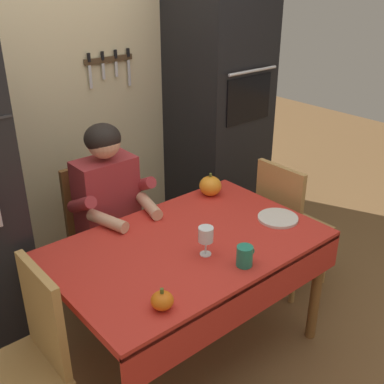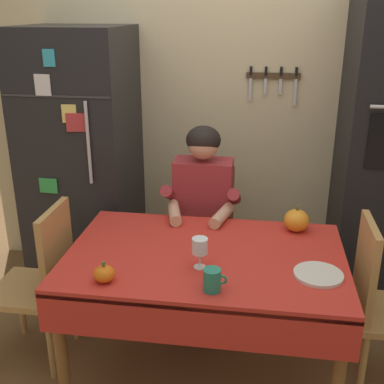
{
  "view_description": "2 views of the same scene",
  "coord_description": "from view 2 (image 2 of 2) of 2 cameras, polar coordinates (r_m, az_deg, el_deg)",
  "views": [
    {
      "loc": [
        -1.34,
        -1.52,
        2.04
      ],
      "look_at": [
        0.07,
        0.15,
        0.99
      ],
      "focal_mm": 44.16,
      "sensor_mm": 36.0,
      "label": 1
    },
    {
      "loc": [
        0.26,
        -2.06,
        1.9
      ],
      "look_at": [
        -0.09,
        0.24,
        1.01
      ],
      "focal_mm": 45.38,
      "sensor_mm": 36.0,
      "label": 2
    }
  ],
  "objects": [
    {
      "name": "ground_plane",
      "position": [
        2.82,
        1.13,
        -21.6
      ],
      "size": [
        10.0,
        10.0,
        0.0
      ],
      "primitive_type": "plane",
      "color": "brown",
      "rests_on": "ground"
    },
    {
      "name": "pumpkin_large",
      "position": [
        2.74,
        12.18,
        -3.27
      ],
      "size": [
        0.14,
        0.14,
        0.15
      ],
      "color": "orange",
      "rests_on": "dining_table"
    },
    {
      "name": "serving_tray",
      "position": [
        2.34,
        14.63,
        -9.36
      ],
      "size": [
        0.23,
        0.23,
        0.02
      ],
      "primitive_type": "cylinder",
      "color": "silver",
      "rests_on": "dining_table"
    },
    {
      "name": "dining_table",
      "position": [
        2.49,
        1.47,
        -9.17
      ],
      "size": [
        1.4,
        0.9,
        0.74
      ],
      "color": "brown",
      "rests_on": "ground"
    },
    {
      "name": "chair_behind_person",
      "position": [
        3.26,
        1.54,
        -4.37
      ],
      "size": [
        0.4,
        0.4,
        0.93
      ],
      "color": "brown",
      "rests_on": "ground"
    },
    {
      "name": "pumpkin_medium",
      "position": [
        2.25,
        -10.28,
        -9.44
      ],
      "size": [
        0.1,
        0.1,
        0.1
      ],
      "color": "orange",
      "rests_on": "dining_table"
    },
    {
      "name": "coffee_mug",
      "position": [
        2.15,
        2.4,
        -10.29
      ],
      "size": [
        0.11,
        0.08,
        0.1
      ],
      "color": "#237F66",
      "rests_on": "dining_table"
    },
    {
      "name": "chair_right_side",
      "position": [
        2.7,
        21.44,
        -11.74
      ],
      "size": [
        0.4,
        0.4,
        0.93
      ],
      "color": "tan",
      "rests_on": "ground"
    },
    {
      "name": "wine_glass",
      "position": [
        2.29,
        0.93,
        -6.48
      ],
      "size": [
        0.08,
        0.08,
        0.15
      ],
      "color": "white",
      "rests_on": "dining_table"
    },
    {
      "name": "seated_person",
      "position": [
        3.0,
        1.14,
        -1.98
      ],
      "size": [
        0.47,
        0.55,
        1.25
      ],
      "color": "#38384C",
      "rests_on": "ground"
    },
    {
      "name": "refrigerator",
      "position": [
        3.41,
        -12.68,
        3.22
      ],
      "size": [
        0.68,
        0.71,
        1.8
      ],
      "color": "black",
      "rests_on": "ground"
    },
    {
      "name": "back_wall_assembly",
      "position": [
        3.47,
        5.05,
        10.79
      ],
      "size": [
        3.7,
        0.13,
        2.6
      ],
      "color": "beige",
      "rests_on": "ground"
    },
    {
      "name": "chair_left_side",
      "position": [
        2.82,
        -17.2,
        -9.67
      ],
      "size": [
        0.4,
        0.4,
        0.93
      ],
      "color": "tan",
      "rests_on": "ground"
    }
  ]
}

